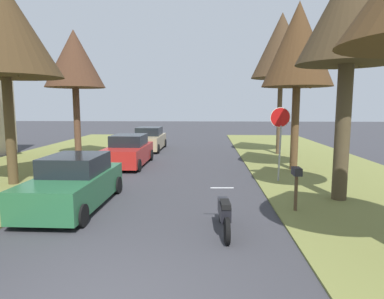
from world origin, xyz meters
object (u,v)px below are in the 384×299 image
object	(u,v)px
curbside_mailbox	(297,177)
parked_motorcycle	(224,213)
street_tree_right_far	(282,46)
parked_sedan_red	(128,151)
stop_sign_far	(280,128)
street_tree_right_mid_a	(349,16)
parked_sedan_tan	(149,140)
parked_sedan_green	(74,184)
street_tree_left_mid_b	(74,60)
street_tree_right_mid_b	(298,45)
street_tree_left_mid_a	(3,28)

from	to	relation	value
curbside_mailbox	parked_motorcycle	bearing A→B (deg)	-142.21
street_tree_right_far	parked_sedan_red	xyz separation A→B (m)	(-8.53, -4.20, -5.92)
street_tree_right_far	curbside_mailbox	xyz separation A→B (m)	(-1.89, -11.62, -5.58)
stop_sign_far	street_tree_right_mid_a	size ratio (longest dim) A/B	0.40
stop_sign_far	parked_sedan_red	world-z (taller)	stop_sign_far
parked_sedan_tan	parked_sedan_green	bearing A→B (deg)	-90.02
parked_sedan_tan	parked_motorcycle	bearing A→B (deg)	-73.55
street_tree_left_mid_b	parked_sedan_tan	xyz separation A→B (m)	(3.60, 3.62, -4.95)
street_tree_right_mid_b	stop_sign_far	bearing A→B (deg)	-115.97
street_tree_left_mid_b	street_tree_left_mid_a	bearing A→B (deg)	-89.28
street_tree_right_far	parked_sedan_red	world-z (taller)	street_tree_right_far
street_tree_left_mid_b	curbside_mailbox	bearing A→B (deg)	-43.95
stop_sign_far	street_tree_left_mid_a	bearing A→B (deg)	-174.73
street_tree_left_mid_a	curbside_mailbox	bearing A→B (deg)	-16.14
street_tree_left_mid_a	parked_sedan_tan	xyz separation A→B (m)	(3.52, 10.55, -5.18)
street_tree_left_mid_a	parked_sedan_green	world-z (taller)	street_tree_left_mid_a
parked_sedan_green	curbside_mailbox	distance (m)	6.64
stop_sign_far	parked_motorcycle	xyz separation A→B (m)	(-2.46, -5.57, -1.71)
street_tree_right_mid_b	curbside_mailbox	size ratio (longest dim) A/B	6.07
street_tree_left_mid_a	street_tree_left_mid_b	size ratio (longest dim) A/B	1.05
street_tree_right_mid_a	street_tree_left_mid_b	world-z (taller)	street_tree_right_mid_a
street_tree_right_mid_b	street_tree_left_mid_b	bearing A→B (deg)	163.77
parked_sedan_red	street_tree_right_mid_a	bearing A→B (deg)	-36.22
street_tree_right_mid_a	parked_sedan_tan	bearing A→B (deg)	124.42
stop_sign_far	curbside_mailbox	size ratio (longest dim) A/B	2.34
street_tree_left_mid_b	parked_sedan_green	xyz separation A→B (m)	(3.60, -9.62, -4.95)
street_tree_left_mid_a	parked_sedan_green	distance (m)	6.81
street_tree_left_mid_b	parked_sedan_tan	world-z (taller)	street_tree_left_mid_b
street_tree_right_mid_a	street_tree_right_mid_b	world-z (taller)	street_tree_right_mid_b
street_tree_left_mid_a	parked_sedan_tan	world-z (taller)	street_tree_left_mid_a
parked_sedan_red	street_tree_left_mid_a	bearing A→B (deg)	-127.93
street_tree_right_mid_b	parked_sedan_green	bearing A→B (deg)	-142.85
parked_sedan_tan	stop_sign_far	bearing A→B (deg)	-54.10
parked_sedan_tan	street_tree_left_mid_b	bearing A→B (deg)	-134.86
parked_motorcycle	stop_sign_far	bearing A→B (deg)	66.12
parked_motorcycle	curbside_mailbox	bearing A→B (deg)	37.79
street_tree_left_mid_a	parked_sedan_tan	distance (m)	12.26
street_tree_right_mid_b	street_tree_left_mid_b	size ratio (longest dim) A/B	1.05
street_tree_right_mid_b	parked_sedan_green	distance (m)	11.44
parked_sedan_red	parked_sedan_tan	distance (m)	6.06
parked_sedan_green	curbside_mailbox	xyz separation A→B (m)	(6.63, -0.24, 0.33)
street_tree_left_mid_a	parked_motorcycle	xyz separation A→B (m)	(7.99, -4.60, -5.42)
street_tree_right_mid_a	street_tree_left_mid_a	size ratio (longest dim) A/B	0.96
street_tree_right_mid_b	curbside_mailbox	xyz separation A→B (m)	(-1.55, -6.43, -4.74)
street_tree_right_mid_b	parked_sedan_green	world-z (taller)	street_tree_right_mid_b
stop_sign_far	street_tree_left_mid_a	size ratio (longest dim) A/B	0.39
street_tree_right_far	parked_sedan_tan	distance (m)	10.53
stop_sign_far	street_tree_left_mid_a	world-z (taller)	street_tree_left_mid_a
stop_sign_far	parked_sedan_red	xyz separation A→B (m)	(-6.96, 3.52, -1.47)
street_tree_right_mid_a	parked_motorcycle	bearing A→B (deg)	-142.75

